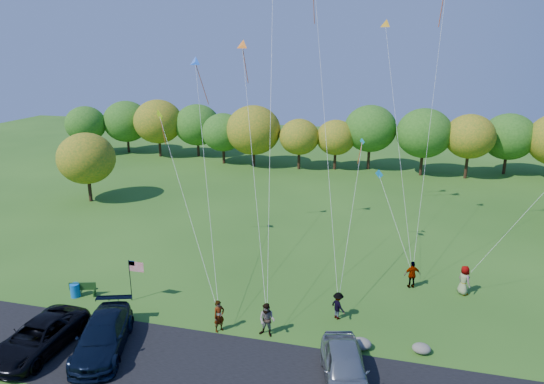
{
  "coord_description": "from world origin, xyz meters",
  "views": [
    {
      "loc": [
        7.23,
        -22.56,
        15.13
      ],
      "look_at": [
        -0.06,
        6.0,
        6.15
      ],
      "focal_mm": 32.0,
      "sensor_mm": 36.0,
      "label": 1
    }
  ],
  "objects": [
    {
      "name": "minivan_navy",
      "position": [
        -6.47,
        -3.86,
        0.89
      ],
      "size": [
        4.02,
        6.16,
        1.66
      ],
      "primitive_type": "imported",
      "rotation": [
        0.0,
        0.0,
        0.32
      ],
      "color": "black",
      "rests_on": "asphalt_lane"
    },
    {
      "name": "treeline",
      "position": [
        -0.92,
        36.51,
        4.79
      ],
      "size": [
        76.32,
        27.55,
        8.32
      ],
      "color": "#3B2415",
      "rests_on": "ground"
    },
    {
      "name": "flyer_e",
      "position": [
        12.14,
        7.06,
        0.96
      ],
      "size": [
        1.02,
        1.12,
        1.91
      ],
      "primitive_type": "imported",
      "rotation": [
        0.0,
        0.0,
        2.15
      ],
      "color": "#4C4C59",
      "rests_on": "ground"
    },
    {
      "name": "boulder_far",
      "position": [
        9.37,
        0.03,
        0.25
      ],
      "size": [
        0.94,
        0.79,
        0.49
      ],
      "primitive_type": "ellipsoid",
      "color": "gray",
      "rests_on": "ground"
    },
    {
      "name": "asphalt_lane",
      "position": [
        0.0,
        -4.0,
        0.03
      ],
      "size": [
        44.0,
        6.0,
        0.06
      ],
      "primitive_type": "cube",
      "color": "black",
      "rests_on": "ground"
    },
    {
      "name": "park_bench",
      "position": [
        -11.0,
        0.98,
        0.49
      ],
      "size": [
        1.61,
        0.72,
        0.91
      ],
      "rotation": [
        0.0,
        0.0,
        0.3
      ],
      "color": "#183B15",
      "rests_on": "ground"
    },
    {
      "name": "flyer_d",
      "position": [
        9.01,
        7.14,
        0.91
      ],
      "size": [
        1.16,
        0.77,
        1.83
      ],
      "primitive_type": "imported",
      "rotation": [
        0.0,
        0.0,
        3.48
      ],
      "color": "#4C4C59",
      "rests_on": "ground"
    },
    {
      "name": "minivan_dark",
      "position": [
        -9.64,
        -4.69,
        0.84
      ],
      "size": [
        2.77,
        5.68,
        1.55
      ],
      "primitive_type": "imported",
      "rotation": [
        0.0,
        0.0,
        -0.03
      ],
      "color": "black",
      "rests_on": "asphalt_lane"
    },
    {
      "name": "ground",
      "position": [
        0.0,
        0.0,
        0.0
      ],
      "size": [
        140.0,
        140.0,
        0.0
      ],
      "primitive_type": "plane",
      "color": "#285518",
      "rests_on": "ground"
    },
    {
      "name": "flyer_a",
      "position": [
        -1.35,
        -0.65,
        0.92
      ],
      "size": [
        0.75,
        0.8,
        1.83
      ],
      "primitive_type": "imported",
      "rotation": [
        0.0,
        0.0,
        0.93
      ],
      "color": "#4C4C59",
      "rests_on": "ground"
    },
    {
      "name": "flag_assembly",
      "position": [
        -7.45,
        1.15,
        2.05
      ],
      "size": [
        1.0,
        0.65,
        2.71
      ],
      "color": "black",
      "rests_on": "ground"
    },
    {
      "name": "boulder_near",
      "position": [
        6.33,
        -0.36,
        0.28
      ],
      "size": [
        1.11,
        0.87,
        0.55
      ],
      "primitive_type": "ellipsoid",
      "color": "#9E9589",
      "rests_on": "ground"
    },
    {
      "name": "flyer_c",
      "position": [
        4.81,
        2.23,
        0.81
      ],
      "size": [
        1.18,
        1.16,
        1.63
      ],
      "primitive_type": "imported",
      "rotation": [
        0.0,
        0.0,
        2.4
      ],
      "color": "#4C4C59",
      "rests_on": "ground"
    },
    {
      "name": "minivan_silver",
      "position": [
        5.81,
        -3.41,
        0.92
      ],
      "size": [
        3.17,
        5.38,
        1.72
      ],
      "primitive_type": "imported",
      "rotation": [
        0.0,
        0.0,
        0.24
      ],
      "color": "gray",
      "rests_on": "asphalt_lane"
    },
    {
      "name": "flyer_b",
      "position": [
        1.31,
        -0.45,
        0.95
      ],
      "size": [
        1.03,
        0.85,
        1.91
      ],
      "primitive_type": "imported",
      "rotation": [
        0.0,
        0.0,
        -0.15
      ],
      "color": "#4C4C59",
      "rests_on": "ground"
    },
    {
      "name": "trash_barrel",
      "position": [
        -11.41,
        0.7,
        0.43
      ],
      "size": [
        0.58,
        0.58,
        0.86
      ],
      "primitive_type": "cylinder",
      "color": "blue",
      "rests_on": "ground"
    }
  ]
}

